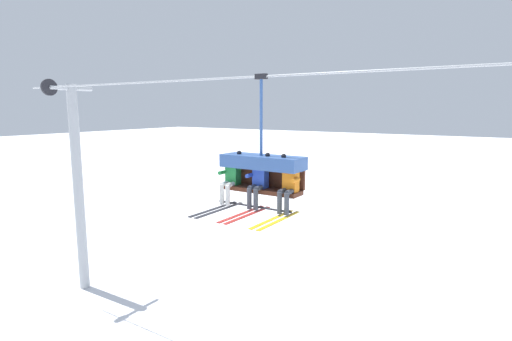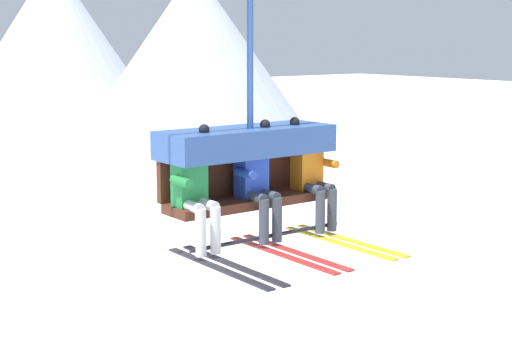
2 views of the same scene
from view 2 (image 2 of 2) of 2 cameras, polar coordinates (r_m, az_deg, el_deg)
mountain_peak_west at (r=60.90m, az=-14.38°, el=8.86°), size 16.16×16.16×12.32m
mountain_peak_central at (r=49.39m, az=-4.43°, el=8.21°), size 15.44×15.44×10.92m
chairlift_chair at (r=8.52m, az=-0.72°, el=1.28°), size 2.00×0.74×2.99m
skier_green at (r=7.96m, az=-4.38°, el=-1.45°), size 0.48×1.70×1.34m
skier_blue at (r=8.40m, az=0.17°, el=-0.83°), size 0.48×1.70×1.34m
skier_orange at (r=8.88m, az=4.20°, el=-0.28°), size 0.48×1.70×1.34m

